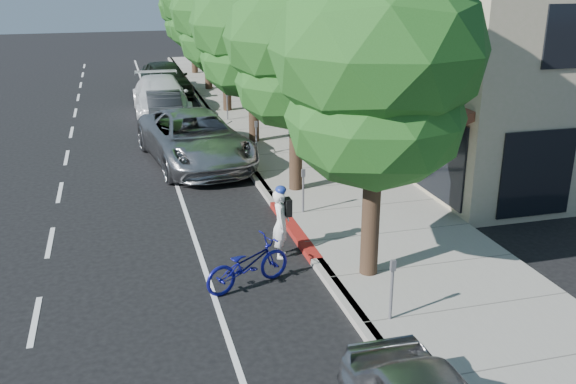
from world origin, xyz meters
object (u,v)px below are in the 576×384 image
object	(u,v)px
street_tree_2	(252,25)
dark_suv_far	(166,78)
street_tree_1	(296,40)
dark_sedan	(164,108)
silver_suv	(195,139)
street_tree_3	(224,11)
street_tree_0	(378,55)
street_tree_4	(205,1)
street_tree_5	(192,7)
bicycle	(248,264)
white_pickup	(161,97)
cyclist	(281,224)
pedestrian	(350,129)

from	to	relation	value
street_tree_2	dark_suv_far	bearing A→B (deg)	101.91
street_tree_1	dark_suv_far	distance (m)	18.06
street_tree_2	dark_sedan	xyz separation A→B (m)	(-3.10, 4.50, -3.89)
silver_suv	dark_suv_far	size ratio (longest dim) A/B	1.23
street_tree_3	silver_suv	distance (m)	9.24
street_tree_0	street_tree_3	xyz separation A→B (m)	(0.00, 18.00, -0.22)
street_tree_2	dark_sedan	world-z (taller)	street_tree_2
silver_suv	street_tree_4	bearing A→B (deg)	71.80
street_tree_1	street_tree_5	world-z (taller)	street_tree_1
street_tree_4	dark_sedan	xyz separation A→B (m)	(-3.10, -7.50, -4.21)
street_tree_0	bicycle	distance (m)	5.20
street_tree_0	dark_suv_far	distance (m)	23.97
white_pickup	cyclist	bearing A→B (deg)	-84.56
cyclist	bicycle	world-z (taller)	cyclist
bicycle	white_pickup	distance (m)	18.03
street_tree_1	street_tree_3	distance (m)	12.00
street_tree_5	street_tree_1	bearing A→B (deg)	-90.00
street_tree_1	bicycle	distance (m)	7.51
street_tree_0	dark_sedan	world-z (taller)	street_tree_0
street_tree_2	street_tree_3	bearing A→B (deg)	90.00
street_tree_3	white_pickup	xyz separation A→B (m)	(-3.10, 0.35, -3.87)
street_tree_4	pedestrian	bearing A→B (deg)	-78.15
street_tree_1	street_tree_3	size ratio (longest dim) A/B	0.95
street_tree_0	street_tree_5	bearing A→B (deg)	90.00
street_tree_3	pedestrian	world-z (taller)	street_tree_3
cyclist	pedestrian	world-z (taller)	pedestrian
street_tree_3	white_pickup	size ratio (longest dim) A/B	1.28
street_tree_2	cyclist	distance (m)	11.11
street_tree_3	silver_suv	xyz separation A→B (m)	(-2.58, -8.00, -3.84)
street_tree_1	street_tree_3	world-z (taller)	street_tree_3
dark_suv_far	pedestrian	bearing A→B (deg)	-75.13
cyclist	dark_sedan	xyz separation A→B (m)	(-1.50, 14.84, -0.14)
white_pickup	street_tree_5	bearing A→B (deg)	75.43
cyclist	silver_suv	bearing A→B (deg)	22.26
street_tree_1	street_tree_0	bearing A→B (deg)	-90.00
street_tree_3	dark_sedan	bearing A→B (deg)	-154.18
dark_sedan	street_tree_0	bearing A→B (deg)	-78.37
dark_sedan	dark_suv_far	distance (m)	7.04
street_tree_2	street_tree_5	size ratio (longest dim) A/B	1.08
street_tree_3	bicycle	world-z (taller)	street_tree_3
street_tree_2	silver_suv	distance (m)	4.92
bicycle	street_tree_0	bearing A→B (deg)	-117.74
street_tree_4	silver_suv	distance (m)	14.79
street_tree_4	street_tree_3	bearing A→B (deg)	-90.00
silver_suv	white_pickup	xyz separation A→B (m)	(-0.52, 8.35, -0.03)
white_pickup	street_tree_3	bearing A→B (deg)	-6.08
street_tree_4	street_tree_1	bearing A→B (deg)	-90.00
street_tree_0	silver_suv	distance (m)	11.10
street_tree_5	cyclist	bearing A→B (deg)	-93.23
street_tree_0	pedestrian	size ratio (longest dim) A/B	4.45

